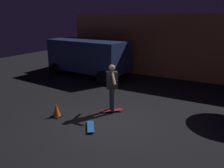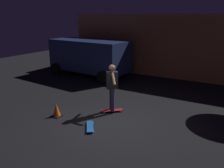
{
  "view_description": "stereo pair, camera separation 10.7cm",
  "coord_description": "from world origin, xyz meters",
  "views": [
    {
      "loc": [
        3.37,
        -5.9,
        3.34
      ],
      "look_at": [
        -0.51,
        0.89,
        1.05
      ],
      "focal_mm": 37.43,
      "sensor_mm": 36.0,
      "label": 1
    },
    {
      "loc": [
        3.47,
        -5.85,
        3.34
      ],
      "look_at": [
        -0.51,
        0.89,
        1.05
      ],
      "focal_mm": 37.43,
      "sensor_mm": 36.0,
      "label": 2
    }
  ],
  "objects": [
    {
      "name": "ground_plane",
      "position": [
        0.0,
        0.0,
        0.0
      ],
      "size": [
        28.0,
        28.0,
        0.0
      ],
      "primitive_type": "plane",
      "color": "black"
    },
    {
      "name": "traffic_cone",
      "position": [
        -1.96,
        -0.41,
        0.21
      ],
      "size": [
        0.34,
        0.34,
        0.46
      ],
      "color": "black",
      "rests_on": "ground_plane"
    },
    {
      "name": "skateboard_spare",
      "position": [
        -0.44,
        -0.56,
        0.06
      ],
      "size": [
        0.62,
        0.75,
        0.07
      ],
      "color": "#1959B2",
      "rests_on": "ground_plane"
    },
    {
      "name": "parked_van",
      "position": [
        -4.41,
        4.91,
        1.16
      ],
      "size": [
        4.75,
        2.54,
        2.03
      ],
      "color": "navy",
      "rests_on": "ground_plane"
    },
    {
      "name": "skateboard_ridden",
      "position": [
        -0.51,
        0.89,
        0.06
      ],
      "size": [
        0.72,
        0.67,
        0.07
      ],
      "color": "#AD1E23",
      "rests_on": "ground_plane"
    },
    {
      "name": "low_building",
      "position": [
        -0.08,
        8.36,
        1.73
      ],
      "size": [
        12.74,
        3.5,
        3.45
      ],
      "color": "#C67A47",
      "rests_on": "ground_plane"
    },
    {
      "name": "skater",
      "position": [
        -0.51,
        0.89,
        1.04
      ],
      "size": [
        0.72,
        0.79,
        1.67
      ],
      "color": "#382D4C",
      "rests_on": "skateboard_ridden"
    }
  ]
}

